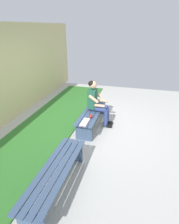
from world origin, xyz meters
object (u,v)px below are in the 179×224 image
object	(u,v)px
bench_near	(92,114)
person_seated	(97,102)
bench_far	(56,174)
book_open	(85,122)
apple	(91,116)

from	to	relation	value
bench_near	person_seated	xyz separation A→B (m)	(-0.10, 0.10, 0.34)
bench_far	person_seated	bearing A→B (deg)	177.69
bench_far	book_open	world-z (taller)	book_open
person_seated	apple	world-z (taller)	person_seated
apple	book_open	world-z (taller)	apple
bench_near	person_seated	size ratio (longest dim) A/B	1.48
bench_near	book_open	distance (m)	0.70
bench_near	bench_far	distance (m)	2.36
person_seated	book_open	world-z (taller)	person_seated
person_seated	apple	bearing A→B (deg)	-2.95
bench_near	apple	world-z (taller)	apple
bench_near	book_open	xyz separation A→B (m)	(0.70, 0.00, 0.11)
bench_near	person_seated	bearing A→B (deg)	135.24
bench_near	apple	size ratio (longest dim) A/B	20.54
bench_far	book_open	distance (m)	1.66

